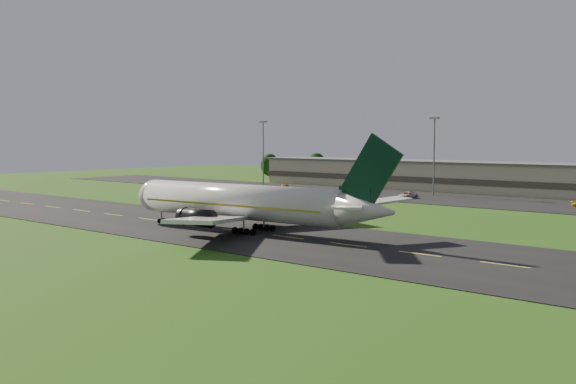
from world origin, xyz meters
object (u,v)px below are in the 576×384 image
Objects in this scene: light_mast_west at (263,145)px; service_vehicle_b at (411,194)px; service_vehicle_a at (284,186)px; airliner at (243,203)px; service_vehicle_c at (408,195)px; light_mast_centre at (434,146)px; terminal at (465,177)px.

service_vehicle_b is (57.37, -7.34, -12.04)m from light_mast_west.
airliner is at bearing -77.50° from service_vehicle_a.
light_mast_west is 59.08m from service_vehicle_b.
light_mast_west reaches higher than service_vehicle_b.
service_vehicle_a is 1.21× the size of service_vehicle_b.
airliner is 14.04× the size of service_vehicle_b.
light_mast_west is 23.99m from service_vehicle_a.
airliner reaches higher than service_vehicle_c.
service_vehicle_b is (-2.63, -7.34, -12.04)m from light_mast_centre.
light_mast_centre is 14.34m from service_vehicle_b.
terminal is at bearing 98.23° from service_vehicle_c.
terminal is 51.27m from service_vehicle_a.
light_mast_centre is 4.60× the size of service_vehicle_a.
light_mast_west is 60.00m from light_mast_centre.
service_vehicle_a is (17.87, -10.72, -11.88)m from light_mast_west.
airliner is at bearing -84.47° from light_mast_centre.
airliner is 11.59× the size of service_vehicle_a.
service_vehicle_c is (2.32, -5.64, 0.15)m from service_vehicle_b.
service_vehicle_c is (41.83, -2.26, 0.00)m from service_vehicle_a.
light_mast_centre is 3.74× the size of service_vehicle_c.
airliner is 80.70m from light_mast_centre.
light_mast_west reaches higher than airliner.
service_vehicle_b is at bearing -7.29° from light_mast_west.
service_vehicle_a is at bearing -30.96° from light_mast_west.
service_vehicle_c reaches higher than service_vehicle_b.
airliner reaches higher than service_vehicle_a.
airliner is 96.32m from terminal.
light_mast_west and light_mast_centre have the same top height.
terminal is at bearing 14.76° from light_mast_west.
service_vehicle_b is at bearing 93.10° from airliner.
light_mast_centre reaches higher than terminal.
airliner is 2.52× the size of light_mast_west.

